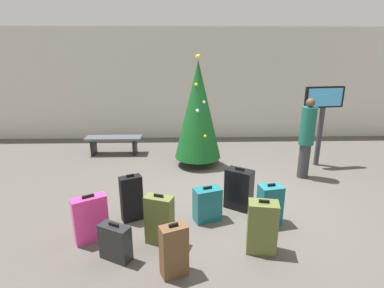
% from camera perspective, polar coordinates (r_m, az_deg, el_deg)
% --- Properties ---
extents(ground_plane, '(16.00, 16.00, 0.00)m').
position_cam_1_polar(ground_plane, '(5.80, 6.94, -10.78)').
color(ground_plane, '#514C47').
extents(back_wall, '(16.00, 0.20, 3.37)m').
position_cam_1_polar(back_wall, '(9.62, 3.39, 11.13)').
color(back_wall, beige).
rests_on(back_wall, ground_plane).
extents(holiday_tree, '(1.11, 1.11, 2.63)m').
position_cam_1_polar(holiday_tree, '(7.15, 1.12, 6.34)').
color(holiday_tree, '#4C3319').
rests_on(holiday_tree, ground_plane).
extents(flight_info_kiosk, '(0.95, 0.22, 1.92)m').
position_cam_1_polar(flight_info_kiosk, '(7.77, 23.36, 5.77)').
color(flight_info_kiosk, '#333338').
rests_on(flight_info_kiosk, ground_plane).
extents(waiting_bench, '(1.48, 0.44, 0.48)m').
position_cam_1_polar(waiting_bench, '(8.44, -14.48, 0.52)').
color(waiting_bench, '#4C5159').
rests_on(waiting_bench, ground_plane).
extents(traveller_0, '(0.44, 0.44, 1.76)m').
position_cam_1_polar(traveller_0, '(6.96, 20.75, 1.31)').
color(traveller_0, '#333338').
rests_on(traveller_0, ground_plane).
extents(suitcase_0, '(0.47, 0.37, 0.55)m').
position_cam_1_polar(suitcase_0, '(4.39, -14.22, -17.49)').
color(suitcase_0, '#232326').
rests_on(suitcase_0, ground_plane).
extents(suitcase_1, '(0.39, 0.31, 0.81)m').
position_cam_1_polar(suitcase_1, '(5.16, -11.30, -9.98)').
color(suitcase_1, black).
rests_on(suitcase_1, ground_plane).
extents(suitcase_2, '(0.53, 0.47, 0.77)m').
position_cam_1_polar(suitcase_2, '(5.47, 8.81, -8.39)').
color(suitcase_2, black).
rests_on(suitcase_2, ground_plane).
extents(suitcase_3, '(0.44, 0.33, 0.78)m').
position_cam_1_polar(suitcase_3, '(4.54, -6.13, -14.01)').
color(suitcase_3, '#59602D').
rests_on(suitcase_3, ground_plane).
extents(suitcase_4, '(0.49, 0.38, 0.61)m').
position_cam_1_polar(suitcase_4, '(5.10, 2.89, -11.27)').
color(suitcase_4, '#19606B').
rests_on(suitcase_4, ground_plane).
extents(suitcase_5, '(0.40, 0.32, 0.70)m').
position_cam_1_polar(suitcase_5, '(5.14, 14.42, -11.00)').
color(suitcase_5, '#19606B').
rests_on(suitcase_5, ground_plane).
extents(suitcase_6, '(0.51, 0.40, 0.74)m').
position_cam_1_polar(suitcase_6, '(4.82, -18.54, -13.20)').
color(suitcase_6, '#E5388C').
rests_on(suitcase_6, ground_plane).
extents(suitcase_7, '(0.44, 0.33, 0.80)m').
position_cam_1_polar(suitcase_7, '(4.45, 13.04, -14.99)').
color(suitcase_7, '#59602D').
rests_on(suitcase_7, ground_plane).
extents(suitcase_8, '(0.38, 0.30, 0.73)m').
position_cam_1_polar(suitcase_8, '(3.98, -3.41, -19.37)').
color(suitcase_8, brown).
rests_on(suitcase_8, ground_plane).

